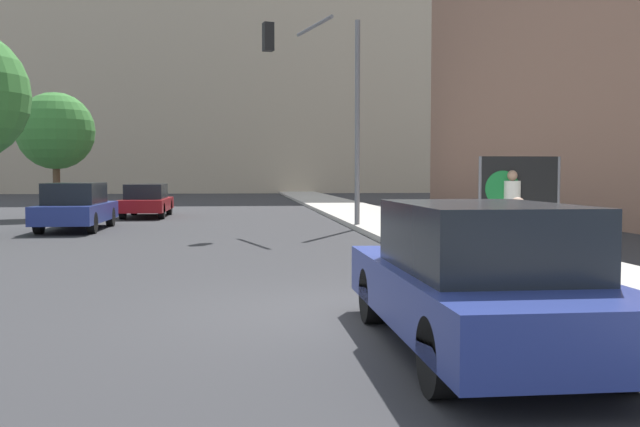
{
  "coord_description": "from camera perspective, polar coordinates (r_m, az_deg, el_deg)",
  "views": [
    {
      "loc": [
        -1.3,
        -8.72,
        1.74
      ],
      "look_at": [
        0.14,
        4.12,
        1.03
      ],
      "focal_mm": 40.0,
      "sensor_mm": 36.0,
      "label": 1
    }
  ],
  "objects": [
    {
      "name": "ground_plane",
      "position": [
        8.99,
        2.04,
        -8.04
      ],
      "size": [
        160.0,
        160.0,
        0.0
      ],
      "primitive_type": "plane",
      "color": "#303033"
    },
    {
      "name": "sidewalk_curb",
      "position": [
        24.34,
        5.95,
        -0.79
      ],
      "size": [
        3.32,
        90.0,
        0.16
      ],
      "primitive_type": "cube",
      "color": "#B7B2A8",
      "rests_on": "ground_plane"
    },
    {
      "name": "seated_protester",
      "position": [
        11.22,
        15.55,
        -1.62
      ],
      "size": [
        0.96,
        0.77,
        1.24
      ],
      "rotation": [
        0.0,
        0.0,
        -0.22
      ],
      "color": "#474C56",
      "rests_on": "sidewalk_curb"
    },
    {
      "name": "jogger_on_sidewalk",
      "position": [
        14.81,
        15.08,
        0.19
      ],
      "size": [
        0.34,
        0.34,
        1.67
      ],
      "rotation": [
        0.0,
        0.0,
        3.77
      ],
      "color": "#424247",
      "rests_on": "sidewalk_curb"
    },
    {
      "name": "pedestrian_behind",
      "position": [
        16.77,
        14.26,
        0.61
      ],
      "size": [
        0.34,
        0.34,
        1.71
      ],
      "rotation": [
        0.0,
        0.0,
        1.85
      ],
      "color": "#756651",
      "rests_on": "sidewalk_curb"
    },
    {
      "name": "protest_banner",
      "position": [
        14.87,
        15.61,
        0.88
      ],
      "size": [
        1.7,
        0.06,
        1.94
      ],
      "color": "slate",
      "rests_on": "sidewalk_curb"
    },
    {
      "name": "traffic_light_pole",
      "position": [
        22.39,
        0.56,
        10.11
      ],
      "size": [
        3.09,
        2.86,
        6.42
      ],
      "color": "slate",
      "rests_on": "sidewalk_curb"
    },
    {
      "name": "parked_car_curbside",
      "position": [
        7.15,
        12.44,
        -5.07
      ],
      "size": [
        1.74,
        4.56,
        1.47
      ],
      "color": "navy",
      "rests_on": "ground_plane"
    },
    {
      "name": "car_on_road_nearest",
      "position": [
        23.52,
        -18.91,
        0.52
      ],
      "size": [
        1.74,
        4.78,
        1.48
      ],
      "color": "navy",
      "rests_on": "ground_plane"
    },
    {
      "name": "car_on_road_midblock",
      "position": [
        29.98,
        -13.69,
        1.03
      ],
      "size": [
        1.71,
        4.79,
        1.35
      ],
      "color": "maroon",
      "rests_on": "ground_plane"
    },
    {
      "name": "street_tree_midblock",
      "position": [
        30.37,
        -20.4,
        6.19
      ],
      "size": [
        3.06,
        3.06,
        5.0
      ],
      "color": "brown",
      "rests_on": "ground_plane"
    }
  ]
}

